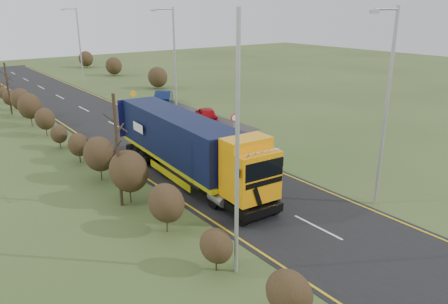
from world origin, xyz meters
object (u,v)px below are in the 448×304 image
lorry (187,144)px  speed_sign (234,122)px  car_blue_sedan (164,97)px  streetlight_near (385,101)px  car_red_hatchback (206,114)px

lorry → speed_sign: lorry is taller
car_blue_sedan → speed_sign: 15.55m
car_blue_sedan → streetlight_near: 29.55m
lorry → car_red_hatchback: (8.99, 11.11, -1.59)m
speed_sign → car_red_hatchback: bearing=74.8°
car_red_hatchback → streetlight_near: streetlight_near is taller
car_blue_sedan → lorry: bearing=99.3°
streetlight_near → car_red_hatchback: bearing=82.1°
lorry → car_blue_sedan: size_ratio=3.07×
car_red_hatchback → speed_sign: 6.71m
lorry → speed_sign: size_ratio=6.55×
car_blue_sedan → streetlight_near: streetlight_near is taller
car_red_hatchback → speed_sign: (-1.75, -6.43, 0.85)m
car_red_hatchback → streetlight_near: size_ratio=0.40×
car_red_hatchback → streetlight_near: (-2.79, -20.02, 4.95)m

